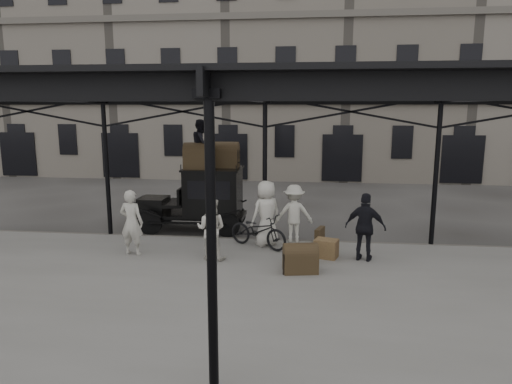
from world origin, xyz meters
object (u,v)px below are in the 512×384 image
at_px(bicycle, 258,231).
at_px(steamer_trunk_roof_near, 199,158).
at_px(porter_official, 365,227).
at_px(porter_left, 132,222).
at_px(steamer_trunk_platform, 300,260).
at_px(taxi, 204,196).

relative_size(bicycle, steamer_trunk_roof_near, 1.95).
bearing_deg(bicycle, porter_official, -77.18).
xyz_separation_m(bicycle, steamer_trunk_roof_near, (-2.16, 1.89, 1.89)).
height_order(porter_left, bicycle, porter_left).
relative_size(porter_official, bicycle, 0.95).
distance_m(porter_official, bicycle, 3.08).
bearing_deg(porter_left, porter_official, -171.13).
bearing_deg(porter_official, steamer_trunk_roof_near, -11.40).
bearing_deg(bicycle, steamer_trunk_platform, -118.14).
height_order(porter_official, bicycle, porter_official).
bearing_deg(steamer_trunk_platform, steamer_trunk_roof_near, 122.16).
relative_size(bicycle, steamer_trunk_platform, 2.27).
relative_size(taxi, steamer_trunk_roof_near, 3.73).
distance_m(bicycle, steamer_trunk_platform, 2.29).
xyz_separation_m(bicycle, steamer_trunk_platform, (1.25, -1.91, -0.19)).
distance_m(steamer_trunk_roof_near, steamer_trunk_platform, 5.51).
height_order(taxi, steamer_trunk_roof_near, steamer_trunk_roof_near).
bearing_deg(steamer_trunk_roof_near, porter_official, -29.77).
height_order(porter_left, steamer_trunk_roof_near, steamer_trunk_roof_near).
xyz_separation_m(taxi, steamer_trunk_roof_near, (-0.08, -0.25, 1.33)).
height_order(porter_official, steamer_trunk_roof_near, steamer_trunk_roof_near).
relative_size(porter_left, porter_official, 1.00).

